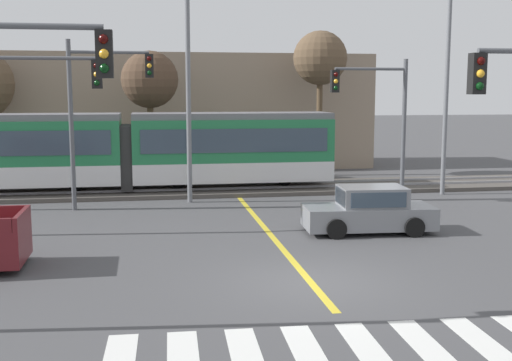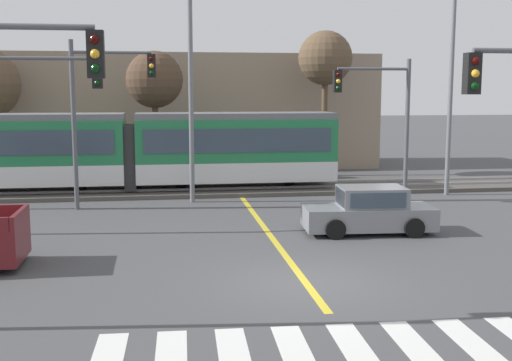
{
  "view_description": "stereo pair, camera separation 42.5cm",
  "coord_description": "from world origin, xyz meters",
  "px_view_note": "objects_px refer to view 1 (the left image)",
  "views": [
    {
      "loc": [
        -3.78,
        -14.61,
        4.62
      ],
      "look_at": [
        -0.27,
        6.54,
        1.6
      ],
      "focal_mm": 45.0,
      "sensor_mm": 36.0,
      "label": 1
    },
    {
      "loc": [
        -3.36,
        -14.68,
        4.62
      ],
      "look_at": [
        -0.27,
        6.54,
        1.6
      ],
      "focal_mm": 45.0,
      "sensor_mm": 36.0,
      "label": 2
    }
  ],
  "objects_px": {
    "light_rail_tram": "(127,148)",
    "traffic_light_far_right": "(380,109)",
    "sedan_crossing": "(369,211)",
    "bare_tree_west": "(150,81)",
    "traffic_light_mid_left": "(15,109)",
    "street_lamp_east": "(450,79)",
    "traffic_light_far_left": "(98,100)",
    "street_lamp_centre": "(193,72)",
    "bare_tree_east": "(320,59)"
  },
  "relations": [
    {
      "from": "traffic_light_mid_left",
      "to": "bare_tree_west",
      "type": "xyz_separation_m",
      "value": [
        4.23,
        11.91,
        1.08
      ]
    },
    {
      "from": "traffic_light_far_right",
      "to": "bare_tree_east",
      "type": "distance_m",
      "value": 8.82
    },
    {
      "from": "traffic_light_mid_left",
      "to": "bare_tree_west",
      "type": "bearing_deg",
      "value": 70.45
    },
    {
      "from": "traffic_light_far_left",
      "to": "traffic_light_mid_left",
      "type": "bearing_deg",
      "value": -118.37
    },
    {
      "from": "light_rail_tram",
      "to": "traffic_light_far_left",
      "type": "distance_m",
      "value": 4.45
    },
    {
      "from": "light_rail_tram",
      "to": "traffic_light_mid_left",
      "type": "bearing_deg",
      "value": -111.72
    },
    {
      "from": "traffic_light_far_left",
      "to": "traffic_light_far_right",
      "type": "height_order",
      "value": "traffic_light_far_left"
    },
    {
      "from": "traffic_light_far_right",
      "to": "bare_tree_west",
      "type": "bearing_deg",
      "value": 139.73
    },
    {
      "from": "traffic_light_far_left",
      "to": "traffic_light_far_right",
      "type": "xyz_separation_m",
      "value": [
        11.29,
        -0.09,
        -0.37
      ]
    },
    {
      "from": "street_lamp_centre",
      "to": "bare_tree_west",
      "type": "relative_size",
      "value": 1.44
    },
    {
      "from": "light_rail_tram",
      "to": "bare_tree_east",
      "type": "relative_size",
      "value": 2.38
    },
    {
      "from": "light_rail_tram",
      "to": "street_lamp_east",
      "type": "relative_size",
      "value": 2.02
    },
    {
      "from": "sedan_crossing",
      "to": "street_lamp_centre",
      "type": "xyz_separation_m",
      "value": [
        -5.24,
        6.67,
        4.67
      ]
    },
    {
      "from": "traffic_light_mid_left",
      "to": "bare_tree_east",
      "type": "relative_size",
      "value": 0.77
    },
    {
      "from": "light_rail_tram",
      "to": "street_lamp_centre",
      "type": "distance_m",
      "value": 5.14
    },
    {
      "from": "traffic_light_far_right",
      "to": "street_lamp_centre",
      "type": "distance_m",
      "value": 7.79
    },
    {
      "from": "sedan_crossing",
      "to": "traffic_light_mid_left",
      "type": "xyz_separation_m",
      "value": [
        -11.2,
        1.51,
        3.33
      ]
    },
    {
      "from": "street_lamp_centre",
      "to": "bare_tree_west",
      "type": "bearing_deg",
      "value": 104.34
    },
    {
      "from": "street_lamp_east",
      "to": "bare_tree_west",
      "type": "distance_m",
      "value": 14.53
    },
    {
      "from": "sedan_crossing",
      "to": "bare_tree_west",
      "type": "relative_size",
      "value": 0.65
    },
    {
      "from": "street_lamp_centre",
      "to": "bare_tree_east",
      "type": "height_order",
      "value": "street_lamp_centre"
    },
    {
      "from": "traffic_light_far_right",
      "to": "traffic_light_mid_left",
      "type": "xyz_separation_m",
      "value": [
        -13.52,
        -4.04,
        0.15
      ]
    },
    {
      "from": "street_lamp_east",
      "to": "bare_tree_west",
      "type": "bearing_deg",
      "value": 153.27
    },
    {
      "from": "sedan_crossing",
      "to": "bare_tree_east",
      "type": "xyz_separation_m",
      "value": [
        2.06,
        14.05,
        5.56
      ]
    },
    {
      "from": "sedan_crossing",
      "to": "street_lamp_east",
      "type": "relative_size",
      "value": 0.47
    },
    {
      "from": "light_rail_tram",
      "to": "traffic_light_far_right",
      "type": "relative_size",
      "value": 3.14
    },
    {
      "from": "traffic_light_far_left",
      "to": "traffic_light_far_right",
      "type": "bearing_deg",
      "value": -0.45
    },
    {
      "from": "traffic_light_far_right",
      "to": "traffic_light_mid_left",
      "type": "height_order",
      "value": "traffic_light_mid_left"
    },
    {
      "from": "traffic_light_mid_left",
      "to": "street_lamp_east",
      "type": "xyz_separation_m",
      "value": [
        17.21,
        5.38,
        1.1
      ]
    },
    {
      "from": "traffic_light_far_left",
      "to": "street_lamp_east",
      "type": "distance_m",
      "value": 15.05
    },
    {
      "from": "street_lamp_centre",
      "to": "sedan_crossing",
      "type": "bearing_deg",
      "value": -51.85
    },
    {
      "from": "sedan_crossing",
      "to": "traffic_light_far_right",
      "type": "distance_m",
      "value": 6.81
    },
    {
      "from": "traffic_light_mid_left",
      "to": "street_lamp_centre",
      "type": "relative_size",
      "value": 0.63
    },
    {
      "from": "traffic_light_far_left",
      "to": "traffic_light_far_right",
      "type": "relative_size",
      "value": 1.11
    },
    {
      "from": "street_lamp_centre",
      "to": "light_rail_tram",
      "type": "bearing_deg",
      "value": 135.79
    },
    {
      "from": "sedan_crossing",
      "to": "bare_tree_east",
      "type": "relative_size",
      "value": 0.55
    },
    {
      "from": "street_lamp_east",
      "to": "bare_tree_east",
      "type": "xyz_separation_m",
      "value": [
        -3.95,
        7.16,
        1.13
      ]
    },
    {
      "from": "traffic_light_far_left",
      "to": "traffic_light_mid_left",
      "type": "relative_size",
      "value": 1.09
    },
    {
      "from": "bare_tree_east",
      "to": "traffic_light_far_right",
      "type": "bearing_deg",
      "value": -88.26
    },
    {
      "from": "street_lamp_east",
      "to": "light_rail_tram",
      "type": "bearing_deg",
      "value": 169.86
    },
    {
      "from": "traffic_light_far_right",
      "to": "traffic_light_mid_left",
      "type": "bearing_deg",
      "value": -163.34
    },
    {
      "from": "light_rail_tram",
      "to": "bare_tree_west",
      "type": "height_order",
      "value": "bare_tree_west"
    },
    {
      "from": "traffic_light_far_right",
      "to": "street_lamp_centre",
      "type": "bearing_deg",
      "value": 171.64
    },
    {
      "from": "traffic_light_mid_left",
      "to": "bare_tree_west",
      "type": "height_order",
      "value": "bare_tree_west"
    },
    {
      "from": "street_lamp_centre",
      "to": "traffic_light_far_left",
      "type": "bearing_deg",
      "value": -164.67
    },
    {
      "from": "sedan_crossing",
      "to": "bare_tree_west",
      "type": "xyz_separation_m",
      "value": [
        -6.97,
        13.43,
        4.41
      ]
    },
    {
      "from": "traffic_light_mid_left",
      "to": "street_lamp_centre",
      "type": "xyz_separation_m",
      "value": [
        5.96,
        5.16,
        1.35
      ]
    },
    {
      "from": "traffic_light_far_left",
      "to": "traffic_light_mid_left",
      "type": "height_order",
      "value": "traffic_light_far_left"
    },
    {
      "from": "light_rail_tram",
      "to": "bare_tree_east",
      "type": "height_order",
      "value": "bare_tree_east"
    },
    {
      "from": "light_rail_tram",
      "to": "traffic_light_far_right",
      "type": "height_order",
      "value": "traffic_light_far_right"
    }
  ]
}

